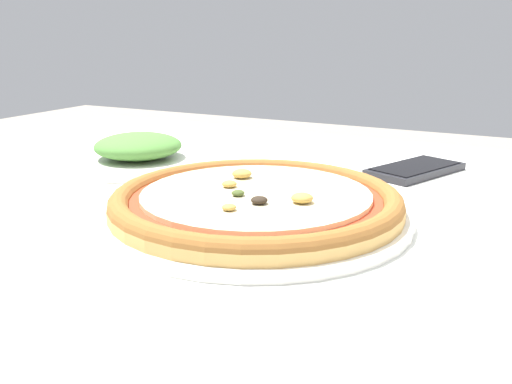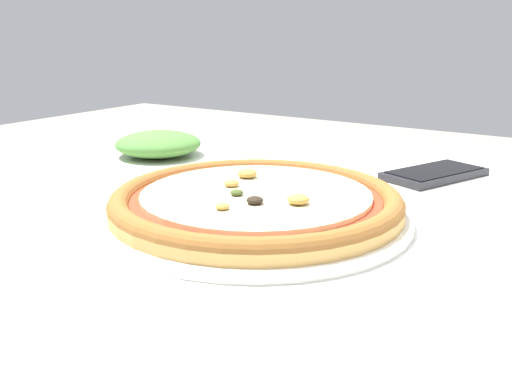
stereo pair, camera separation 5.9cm
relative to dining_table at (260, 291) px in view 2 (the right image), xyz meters
The scene contains 4 objects.
dining_table is the anchor object (origin of this frame).
pizza_plate 0.12m from the dining_table, 67.92° to the right, with size 0.32×0.32×0.04m.
cell_phone 0.30m from the dining_table, 65.12° to the left, with size 0.12×0.16×0.01m.
side_plate 0.31m from the dining_table, 155.04° to the left, with size 0.22×0.22×0.05m.
Camera 2 is at (0.32, -0.50, 0.95)m, focal length 40.00 mm.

